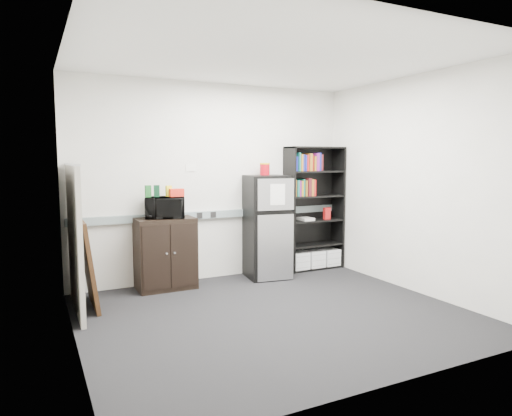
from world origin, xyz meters
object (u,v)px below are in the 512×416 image
(cubicle_partition, at_px, (75,238))
(bookshelf, at_px, (314,209))
(cabinet, at_px, (166,253))
(refrigerator, at_px, (266,227))
(microwave, at_px, (165,207))

(cubicle_partition, bearing_deg, bookshelf, 8.06)
(cabinet, relative_size, refrigerator, 0.64)
(refrigerator, bearing_deg, microwave, -174.89)
(refrigerator, bearing_deg, cubicle_partition, -164.67)
(cabinet, distance_m, microwave, 0.60)
(bookshelf, xyz_separation_m, cabinet, (-2.32, -0.06, -0.45))
(microwave, height_order, refrigerator, refrigerator)
(bookshelf, height_order, microwave, bookshelf)
(microwave, bearing_deg, cubicle_partition, -144.70)
(cubicle_partition, relative_size, refrigerator, 1.12)
(bookshelf, height_order, cubicle_partition, bookshelf)
(cabinet, bearing_deg, cubicle_partition, -159.30)
(cubicle_partition, distance_m, refrigerator, 2.56)
(bookshelf, distance_m, cabinet, 2.36)
(microwave, relative_size, refrigerator, 0.34)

